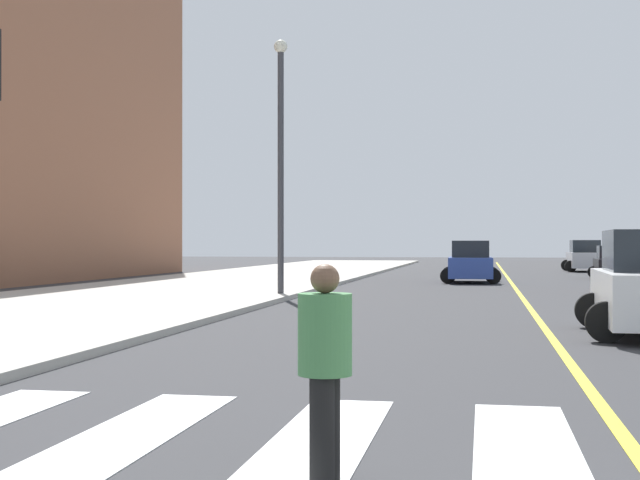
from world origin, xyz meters
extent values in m
cube|color=#B2ADA3|center=(-12.20, 20.00, 0.07)|extent=(10.00, 120.00, 0.15)
cube|color=silver|center=(-4.50, 4.00, 0.01)|extent=(0.90, 4.00, 0.01)
cube|color=silver|center=(-2.70, 4.00, 0.01)|extent=(0.90, 4.00, 0.01)
cube|color=silver|center=(-0.90, 4.00, 0.01)|extent=(0.90, 4.00, 0.01)
cube|color=yellow|center=(0.00, 40.00, 0.01)|extent=(0.16, 80.00, 0.01)
cylinder|color=black|center=(0.90, 12.65, 0.37)|extent=(0.74, 0.26, 0.74)
cylinder|color=black|center=(1.00, 15.46, 0.37)|extent=(0.74, 0.26, 0.74)
cube|color=#2D479E|center=(-1.81, 36.82, 0.69)|extent=(1.98, 4.26, 0.91)
cube|color=#1E2328|center=(-1.80, 36.57, 1.51)|extent=(1.65, 2.14, 0.77)
cylinder|color=black|center=(-0.85, 38.15, 0.34)|extent=(0.69, 0.23, 0.69)
cylinder|color=black|center=(-2.81, 38.12, 0.34)|extent=(0.69, 0.23, 0.69)
cylinder|color=black|center=(-0.81, 35.52, 0.34)|extent=(0.69, 0.23, 0.69)
cylinder|color=black|center=(-2.77, 35.49, 0.34)|extent=(0.69, 0.23, 0.69)
cylinder|color=black|center=(4.02, 28.44, 0.32)|extent=(0.65, 0.21, 0.65)
cylinder|color=black|center=(4.00, 30.92, 0.32)|extent=(0.65, 0.21, 0.65)
cube|color=black|center=(5.13, 42.32, 0.61)|extent=(1.84, 3.78, 0.80)
cube|color=#1E2328|center=(5.14, 42.54, 1.32)|extent=(1.49, 1.92, 0.67)
cylinder|color=black|center=(4.23, 41.21, 0.30)|extent=(0.61, 0.22, 0.60)
cylinder|color=black|center=(5.94, 41.13, 0.30)|extent=(0.61, 0.22, 0.60)
cylinder|color=black|center=(4.33, 43.50, 0.30)|extent=(0.61, 0.22, 0.60)
cylinder|color=black|center=(6.04, 43.43, 0.30)|extent=(0.61, 0.22, 0.60)
cube|color=#B7B7BC|center=(5.08, 54.02, 0.72)|extent=(2.02, 4.43, 0.95)
cube|color=#1E2328|center=(5.08, 54.28, 1.58)|extent=(1.69, 2.22, 0.80)
cylinder|color=black|center=(4.06, 52.65, 0.36)|extent=(0.72, 0.23, 0.72)
cylinder|color=black|center=(6.10, 52.64, 0.36)|extent=(0.72, 0.23, 0.72)
cylinder|color=black|center=(4.07, 55.39, 0.36)|extent=(0.72, 0.23, 0.72)
cylinder|color=black|center=(6.11, 55.38, 0.36)|extent=(0.72, 0.23, 0.72)
cylinder|color=black|center=(-2.42, 2.48, 0.40)|extent=(0.18, 0.18, 0.80)
cylinder|color=black|center=(-2.41, 2.64, 0.40)|extent=(0.18, 0.18, 0.80)
cylinder|color=#47844C|center=(-2.42, 2.56, 1.10)|extent=(0.40, 0.40, 0.60)
sphere|color=brown|center=(-2.42, 2.56, 1.51)|extent=(0.22, 0.22, 0.22)
cylinder|color=#38383D|center=(-7.72, 24.28, 4.09)|extent=(0.20, 0.20, 7.87)
sphere|color=silver|center=(-7.72, 24.28, 8.17)|extent=(0.44, 0.44, 0.44)
camera|label=1|loc=(-1.27, -3.91, 1.78)|focal=50.03mm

